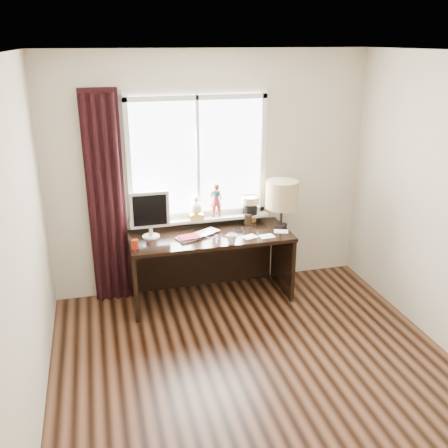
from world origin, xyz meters
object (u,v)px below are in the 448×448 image
object	(u,v)px
mug	(232,239)
monitor	(150,212)
red_cup	(135,244)
desk	(208,252)
table_lamp	(282,195)
laptop	(203,234)

from	to	relation	value
mug	monitor	size ratio (longest dim) A/B	0.22
mug	red_cup	world-z (taller)	mug
red_cup	desk	distance (m)	0.89
table_lamp	desk	bearing A→B (deg)	175.31
mug	red_cup	xyz separation A→B (m)	(-0.95, 0.12, -0.01)
mug	monitor	distance (m)	0.88
laptop	desk	bearing A→B (deg)	20.72
mug	monitor	bearing A→B (deg)	153.39
monitor	table_lamp	bearing A→B (deg)	-2.05
laptop	monitor	size ratio (longest dim) A/B	0.75
desk	laptop	bearing A→B (deg)	-128.75
laptop	red_cup	size ratio (longest dim) A/B	3.97
mug	desk	size ratio (longest dim) A/B	0.06
red_cup	monitor	size ratio (longest dim) A/B	0.19
monitor	table_lamp	xyz separation A→B (m)	(1.41, -0.05, 0.09)
laptop	desk	world-z (taller)	laptop
laptop	mug	distance (m)	0.38
red_cup	mug	bearing A→B (deg)	-7.25
mug	table_lamp	distance (m)	0.79
red_cup	monitor	xyz separation A→B (m)	(0.19, 0.26, 0.23)
laptop	mug	world-z (taller)	mug
laptop	mug	bearing A→B (deg)	-84.25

